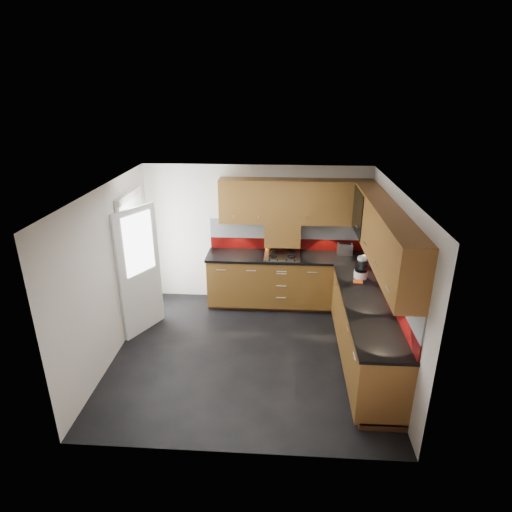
# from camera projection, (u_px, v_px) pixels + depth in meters

# --- Properties ---
(room) EXTENTS (4.00, 3.80, 2.64)m
(room) POSITION_uv_depth(u_px,v_px,m) (248.00, 257.00, 5.62)
(room) COLOR black
(base_cabinets) EXTENTS (2.70, 3.20, 0.95)m
(base_cabinets) POSITION_uv_depth(u_px,v_px,m) (321.00, 305.00, 6.62)
(base_cabinets) COLOR #573413
(base_cabinets) RESTS_ON room
(countertop) EXTENTS (2.72, 3.22, 0.04)m
(countertop) POSITION_uv_depth(u_px,v_px,m) (322.00, 277.00, 6.43)
(countertop) COLOR black
(countertop) RESTS_ON base_cabinets
(backsplash) EXTENTS (2.70, 3.20, 0.54)m
(backsplash) POSITION_uv_depth(u_px,v_px,m) (336.00, 254.00, 6.51)
(backsplash) COLOR maroon
(backsplash) RESTS_ON countertop
(upper_cabinets) EXTENTS (2.50, 3.20, 0.72)m
(upper_cabinets) POSITION_uv_depth(u_px,v_px,m) (337.00, 217.00, 6.14)
(upper_cabinets) COLOR #573413
(upper_cabinets) RESTS_ON room
(extractor_hood) EXTENTS (0.60, 0.33, 0.40)m
(extractor_hood) POSITION_uv_depth(u_px,v_px,m) (283.00, 234.00, 7.19)
(extractor_hood) COLOR #573413
(extractor_hood) RESTS_ON room
(glass_cabinet) EXTENTS (0.32, 0.80, 0.66)m
(glass_cabinet) POSITION_uv_depth(u_px,v_px,m) (368.00, 211.00, 6.37)
(glass_cabinet) COLOR black
(glass_cabinet) RESTS_ON room
(back_door) EXTENTS (0.42, 1.19, 2.04)m
(back_door) POSITION_uv_depth(u_px,v_px,m) (137.00, 264.00, 6.60)
(back_door) COLOR white
(back_door) RESTS_ON room
(gas_hob) EXTENTS (0.60, 0.52, 0.05)m
(gas_hob) POSITION_uv_depth(u_px,v_px,m) (282.00, 255.00, 7.16)
(gas_hob) COLOR silver
(gas_hob) RESTS_ON countertop
(utensil_pot) EXTENTS (0.12, 0.12, 0.41)m
(utensil_pot) POSITION_uv_depth(u_px,v_px,m) (269.00, 246.00, 7.34)
(utensil_pot) COLOR #D76014
(utensil_pot) RESTS_ON countertop
(toaster) EXTENTS (0.26, 0.17, 0.18)m
(toaster) POSITION_uv_depth(u_px,v_px,m) (345.00, 249.00, 7.22)
(toaster) COLOR silver
(toaster) RESTS_ON countertop
(food_processor) EXTENTS (0.20, 0.20, 0.33)m
(food_processor) POSITION_uv_depth(u_px,v_px,m) (361.00, 268.00, 6.31)
(food_processor) COLOR white
(food_processor) RESTS_ON countertop
(paper_towel) EXTENTS (0.14, 0.14, 0.24)m
(paper_towel) POSITION_uv_depth(u_px,v_px,m) (365.00, 263.00, 6.57)
(paper_towel) COLOR white
(paper_towel) RESTS_ON countertop
(orange_cloth) EXTENTS (0.15, 0.13, 0.01)m
(orange_cloth) POSITION_uv_depth(u_px,v_px,m) (358.00, 282.00, 6.22)
(orange_cloth) COLOR #F45B1B
(orange_cloth) RESTS_ON countertop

